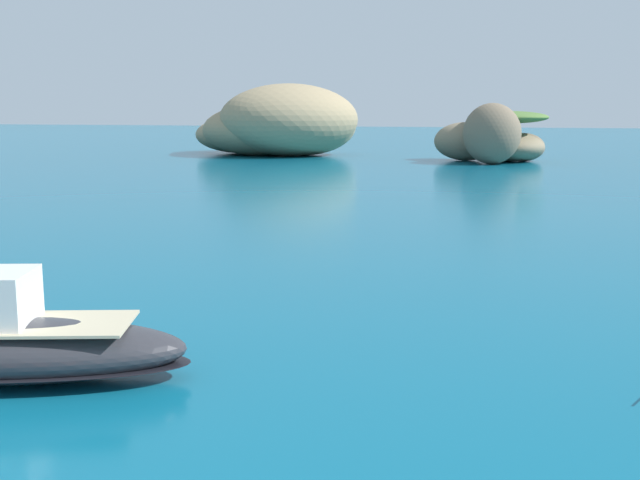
# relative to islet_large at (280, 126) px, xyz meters

# --- Properties ---
(islet_large) EXTENTS (23.48, 19.59, 7.90)m
(islet_large) POSITION_rel_islet_large_xyz_m (0.00, 0.00, 0.00)
(islet_large) COLOR #9E8966
(islet_large) RESTS_ON ground
(islet_small) EXTENTS (12.06, 12.51, 5.75)m
(islet_small) POSITION_rel_islet_large_xyz_m (23.85, -5.72, -0.90)
(islet_small) COLOR #84755B
(islet_small) RESTS_ON ground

